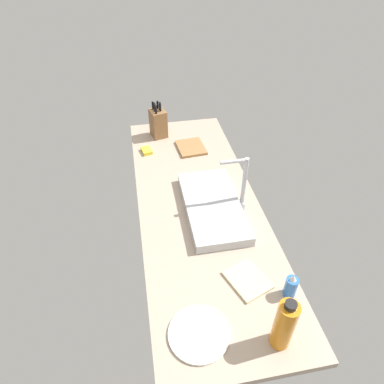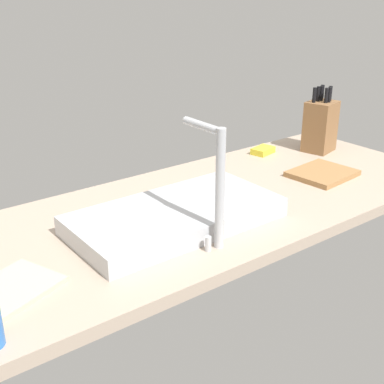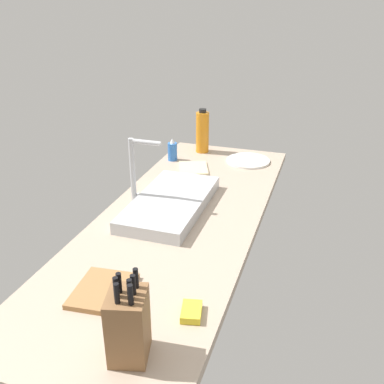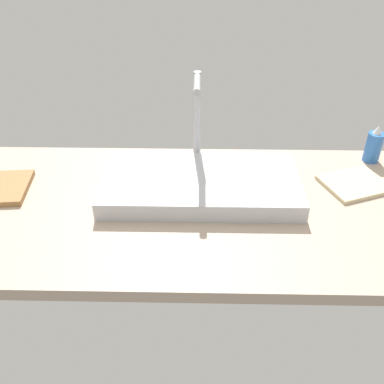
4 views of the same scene
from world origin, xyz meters
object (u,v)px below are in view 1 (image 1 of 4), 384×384
cutting_board (191,147)px  water_bottle (284,325)px  sink_basin (212,206)px  knife_block (158,123)px  soap_bottle (291,286)px  dish_sponge (147,151)px  dish_towel (247,280)px  dinner_plate (199,334)px  faucet (242,179)px

cutting_board → water_bottle: size_ratio=0.81×
cutting_board → sink_basin: bearing=0.4°
knife_block → soap_bottle: bearing=1.5°
water_bottle → dish_sponge: bearing=-164.4°
sink_basin → dish_sponge: bearing=-154.4°
knife_block → dish_towel: 135.23cm
soap_bottle → dish_towel: (-9.82, -15.59, -4.99)cm
cutting_board → dinner_plate: size_ratio=0.86×
knife_block → water_bottle: size_ratio=0.97×
faucet → dinner_plate: bearing=-27.8°
dish_towel → dinner_plate: bearing=-51.8°
cutting_board → dish_sponge: (-1.17, -30.51, 0.30)cm
sink_basin → cutting_board: sink_basin is taller
cutting_board → dinner_plate: (131.92, -20.92, -0.30)cm
sink_basin → faucet: (-1.19, 15.52, 15.79)cm
knife_block → dinner_plate: knife_block is taller
knife_block → dish_sponge: bearing=-42.6°
knife_block → sink_basin: bearing=-1.0°
sink_basin → water_bottle: size_ratio=2.24×
sink_basin → cutting_board: bearing=-179.6°
faucet → water_bottle: size_ratio=1.20×
cutting_board → soap_bottle: 122.93cm
faucet → soap_bottle: faucet is taller
knife_block → cutting_board: bearing=28.4°
knife_block → dinner_plate: size_ratio=1.04×
dish_sponge → faucet: bearing=36.3°
dish_towel → cutting_board: bearing=-177.3°
faucet → dish_sponge: 80.38cm
sink_basin → faucet: 22.18cm
knife_block → dish_sponge: (20.13, -10.76, -9.11)cm
knife_block → dish_towel: knife_block is taller
cutting_board → soap_bottle: bearing=9.8°
faucet → knife_block: faucet is taller
sink_basin → dinner_plate: bearing=-17.3°
faucet → dish_sponge: bearing=-143.7°
water_bottle → dish_towel: (-28.94, -3.60, -11.76)cm
faucet → dinner_plate: faucet is taller
knife_block → soap_bottle: 148.12cm
faucet → soap_bottle: 60.56cm
sink_basin → soap_bottle: size_ratio=4.52×
sink_basin → dish_sponge: size_ratio=6.51×
knife_block → soap_bottle: (142.35, 40.66, -4.72)cm
cutting_board → faucet: bearing=14.4°
soap_bottle → dish_sponge: soap_bottle is taller
soap_bottle → water_bottle: bearing=-32.1°
faucet → dish_towel: faucet is taller
soap_bottle → dish_sponge: 132.67cm
dish_sponge → sink_basin: bearing=25.6°
faucet → knife_block: (-83.40, -35.69, -8.22)cm
faucet → dinner_plate: size_ratio=1.29×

